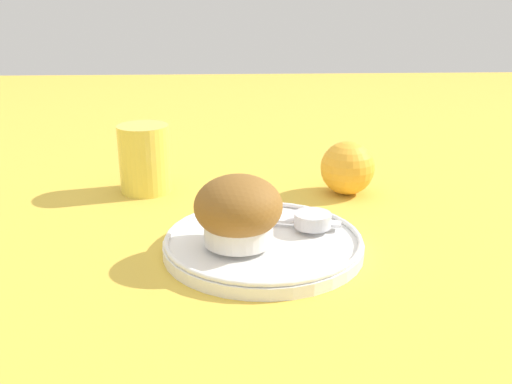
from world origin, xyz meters
TOP-DOWN VIEW (x-y plane):
  - ground_plane at (0.00, 0.00)m, footprint 3.00×3.00m
  - plate at (0.00, -0.01)m, footprint 0.23×0.23m
  - muffin at (-0.03, -0.03)m, footprint 0.10×0.10m
  - cream_ramekin at (0.06, 0.01)m, footprint 0.04×0.04m
  - berry_pair at (0.00, 0.05)m, footprint 0.03×0.02m
  - butter_knife at (0.02, 0.03)m, footprint 0.16×0.05m
  - orange_fruit at (0.14, 0.19)m, footprint 0.08×0.08m
  - juice_glass at (-0.16, 0.21)m, footprint 0.08×0.08m

SIDE VIEW (x-z plane):
  - ground_plane at x=0.00m, z-range 0.00..0.00m
  - plate at x=0.00m, z-range 0.00..0.02m
  - butter_knife at x=0.02m, z-range 0.02..0.02m
  - berry_pair at x=0.00m, z-range 0.02..0.04m
  - cream_ramekin at x=0.06m, z-range 0.02..0.04m
  - orange_fruit at x=0.14m, z-range 0.00..0.08m
  - juice_glass at x=-0.16m, z-range 0.00..0.10m
  - muffin at x=-0.03m, z-range 0.02..0.10m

